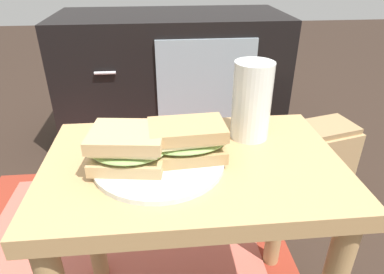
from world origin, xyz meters
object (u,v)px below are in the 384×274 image
at_px(tv_cabinet, 174,80).
at_px(plate, 159,162).
at_px(beer_glass, 252,102).
at_px(sandwich_front, 128,147).
at_px(paper_bag, 317,164).
at_px(sandwich_back, 187,140).

distance_m(tv_cabinet, plate, 0.97).
height_order(tv_cabinet, plate, tv_cabinet).
relative_size(plate, beer_glass, 1.51).
relative_size(tv_cabinet, sandwich_front, 6.37).
height_order(beer_glass, paper_bag, beer_glass).
relative_size(plate, sandwich_front, 1.60).
relative_size(sandwich_front, paper_bag, 0.50).
height_order(tv_cabinet, beer_glass, beer_glass).
bearing_deg(sandwich_front, paper_bag, 35.96).
relative_size(sandwich_front, sandwich_back, 0.98).
bearing_deg(tv_cabinet, plate, -94.14).
relative_size(tv_cabinet, paper_bag, 3.16).
bearing_deg(sandwich_back, tv_cabinet, 89.01).
bearing_deg(paper_bag, beer_glass, -136.56).
xyz_separation_m(sandwich_front, paper_bag, (0.59, 0.43, -0.35)).
height_order(sandwich_back, paper_bag, sandwich_back).
bearing_deg(beer_glass, sandwich_back, -149.15).
bearing_deg(plate, beer_glass, 25.44).
bearing_deg(beer_glass, plate, -154.56).
relative_size(sandwich_back, paper_bag, 0.50).
distance_m(tv_cabinet, sandwich_back, 0.97).
bearing_deg(beer_glass, sandwich_front, -157.88).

